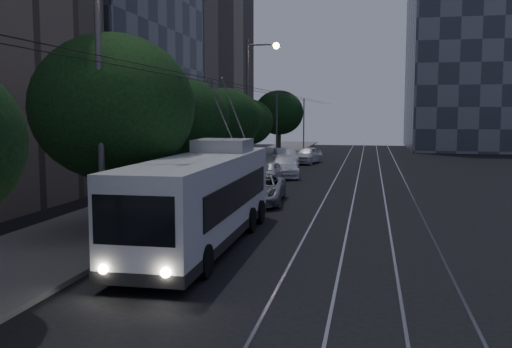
{
  "coord_description": "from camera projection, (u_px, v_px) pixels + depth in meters",
  "views": [
    {
      "loc": [
        2.49,
        -17.7,
        4.41
      ],
      "look_at": [
        -1.75,
        3.45,
        2.07
      ],
      "focal_mm": 40.0,
      "sensor_mm": 36.0,
      "label": 1
    }
  ],
  "objects": [
    {
      "name": "tree_2",
      "position": [
        183.0,
        120.0,
        27.88
      ],
      "size": [
        4.48,
        4.48,
        6.09
      ],
      "color": "#32251C",
      "rests_on": "ground"
    },
    {
      "name": "tree_4",
      "position": [
        248.0,
        122.0,
        42.49
      ],
      "size": [
        3.81,
        3.81,
        5.4
      ],
      "color": "#32251C",
      "rests_on": "ground"
    },
    {
      "name": "tree_5",
      "position": [
        279.0,
        113.0,
        56.72
      ],
      "size": [
        4.9,
        4.9,
        6.59
      ],
      "color": "#32251C",
      "rests_on": "ground"
    },
    {
      "name": "tree_3",
      "position": [
        225.0,
        120.0,
        36.22
      ],
      "size": [
        4.54,
        4.54,
        5.96
      ],
      "color": "#32251C",
      "rests_on": "ground"
    },
    {
      "name": "streetlamp_far",
      "position": [
        254.0,
        94.0,
        38.88
      ],
      "size": [
        2.28,
        0.44,
        9.32
      ],
      "color": "#5D5D60",
      "rests_on": "ground"
    },
    {
      "name": "trolleybus",
      "position": [
        203.0,
        198.0,
        18.87
      ],
      "size": [
        2.52,
        11.48,
        5.63
      ],
      "rotation": [
        0.0,
        0.0,
        0.01
      ],
      "color": "white",
      "rests_on": "ground"
    },
    {
      "name": "tram_rails",
      "position": [
        369.0,
        180.0,
        37.22
      ],
      "size": [
        4.52,
        90.0,
        0.02
      ],
      "color": "#94949C",
      "rests_on": "ground"
    },
    {
      "name": "car_white_a",
      "position": [
        267.0,
        172.0,
        35.82
      ],
      "size": [
        1.82,
        4.08,
        1.36
      ],
      "primitive_type": "imported",
      "rotation": [
        0.0,
        0.0,
        -0.05
      ],
      "color": "silver",
      "rests_on": "ground"
    },
    {
      "name": "tree_1",
      "position": [
        113.0,
        107.0,
        20.23
      ],
      "size": [
        5.79,
        5.79,
        7.19
      ],
      "color": "#32251C",
      "rests_on": "ground"
    },
    {
      "name": "sidewalk",
      "position": [
        221.0,
        176.0,
        39.17
      ],
      "size": [
        5.0,
        90.0,
        0.15
      ],
      "primitive_type": "cube",
      "color": "gray",
      "rests_on": "ground"
    },
    {
      "name": "pickup_silver",
      "position": [
        259.0,
        189.0,
        27.7
      ],
      "size": [
        2.69,
        5.23,
        1.41
      ],
      "primitive_type": "imported",
      "rotation": [
        0.0,
        0.0,
        0.07
      ],
      "color": "#ABADB3",
      "rests_on": "ground"
    },
    {
      "name": "car_white_d",
      "position": [
        307.0,
        155.0,
        49.14
      ],
      "size": [
        2.62,
        4.58,
        1.47
      ],
      "primitive_type": "imported",
      "rotation": [
        0.0,
        0.0,
        -0.22
      ],
      "color": "white",
      "rests_on": "ground"
    },
    {
      "name": "car_white_b",
      "position": [
        284.0,
        167.0,
        38.94
      ],
      "size": [
        2.7,
        5.09,
        1.4
      ],
      "primitive_type": "imported",
      "rotation": [
        0.0,
        0.0,
        0.16
      ],
      "color": "white",
      "rests_on": "ground"
    },
    {
      "name": "car_white_c",
      "position": [
        285.0,
        157.0,
        46.61
      ],
      "size": [
        2.76,
        4.76,
        1.48
      ],
      "primitive_type": "imported",
      "rotation": [
        0.0,
        0.0,
        0.28
      ],
      "color": "silver",
      "rests_on": "ground"
    },
    {
      "name": "overhead_wires",
      "position": [
        257.0,
        126.0,
        38.31
      ],
      "size": [
        2.23,
        90.0,
        6.0
      ],
      "color": "black",
      "rests_on": "ground"
    },
    {
      "name": "building_distant_right",
      "position": [
        507.0,
        47.0,
        67.01
      ],
      "size": [
        22.0,
        18.0,
        24.0
      ],
      "primitive_type": "cube",
      "color": "#394049",
      "rests_on": "ground"
    },
    {
      "name": "streetlamp_near",
      "position": [
        111.0,
        77.0,
        17.58
      ],
      "size": [
        2.21,
        0.44,
        9.01
      ],
      "color": "#5D5D60",
      "rests_on": "ground"
    },
    {
      "name": "ground",
      "position": [
        288.0,
        251.0,
        18.22
      ],
      "size": [
        120.0,
        120.0,
        0.0
      ],
      "primitive_type": "plane",
      "color": "black",
      "rests_on": "ground"
    }
  ]
}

